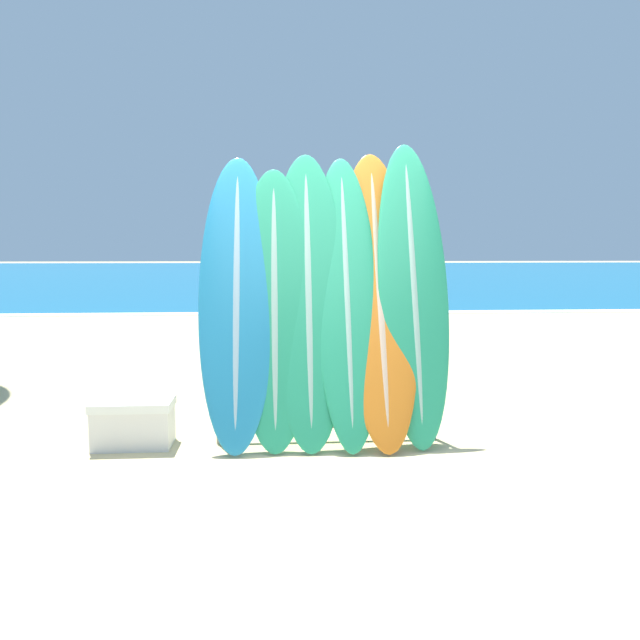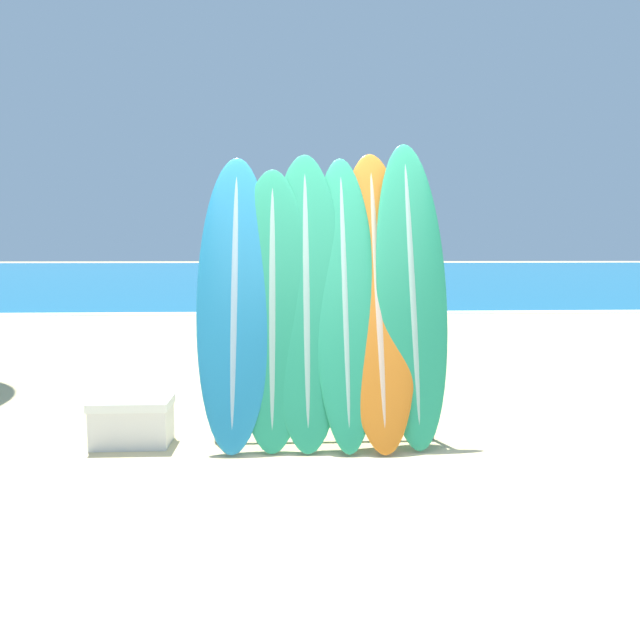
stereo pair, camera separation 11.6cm
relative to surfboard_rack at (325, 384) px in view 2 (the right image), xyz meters
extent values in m
plane|color=tan|center=(-0.03, -0.52, -0.44)|extent=(160.00, 160.00, 0.00)
cube|color=#146693|center=(-0.03, 39.34, -0.44)|extent=(120.00, 60.00, 0.00)
cube|color=white|center=(-0.03, 9.64, -0.43)|extent=(120.00, 0.60, 0.01)
cylinder|color=gray|center=(-0.81, 0.00, -0.03)|extent=(0.04, 0.04, 0.81)
cylinder|color=gray|center=(0.81, 0.00, -0.03)|extent=(0.04, 0.04, 0.81)
cylinder|color=gray|center=(0.00, 0.00, 0.35)|extent=(1.66, 0.04, 0.04)
cylinder|color=gray|center=(0.00, 0.00, -0.32)|extent=(1.66, 0.04, 0.04)
ellipsoid|color=teal|center=(-0.67, 0.07, 0.64)|extent=(0.56, 0.92, 2.16)
ellipsoid|color=#98BACC|center=(-0.67, 0.07, 0.64)|extent=(0.10, 0.90, 2.08)
ellipsoid|color=#289E70|center=(-0.39, 0.06, 0.59)|extent=(0.56, 0.82, 2.06)
ellipsoid|color=#9AC3B3|center=(-0.39, 0.06, 0.59)|extent=(0.10, 0.79, 1.98)
ellipsoid|color=#289E70|center=(-0.14, 0.09, 0.66)|extent=(0.57, 0.92, 2.19)
ellipsoid|color=#9AC3B3|center=(-0.14, 0.09, 0.66)|extent=(0.10, 0.89, 2.11)
ellipsoid|color=#289E70|center=(0.15, 0.09, 0.65)|extent=(0.48, 1.01, 2.17)
ellipsoid|color=#9AC3B3|center=(0.15, 0.09, 0.65)|extent=(0.09, 0.98, 2.09)
ellipsoid|color=orange|center=(0.40, 0.12, 0.67)|extent=(0.57, 1.09, 2.22)
ellipsoid|color=beige|center=(0.40, 0.12, 0.67)|extent=(0.10, 1.06, 2.14)
ellipsoid|color=#289E70|center=(0.65, 0.09, 0.70)|extent=(0.53, 0.90, 2.28)
ellipsoid|color=#9AC3B3|center=(0.65, 0.09, 0.70)|extent=(0.09, 0.87, 2.19)
cylinder|color=beige|center=(1.70, 4.87, -0.07)|extent=(0.10, 0.10, 0.73)
cylinder|color=beige|center=(1.68, 4.72, -0.07)|extent=(0.10, 0.10, 0.73)
cube|color=#282D38|center=(1.69, 4.79, 0.18)|extent=(0.16, 0.22, 0.22)
cube|color=#3370BC|center=(1.69, 4.79, 0.58)|extent=(0.17, 0.24, 0.57)
sphere|color=beige|center=(1.69, 4.79, 1.00)|extent=(0.21, 0.21, 0.21)
cylinder|color=#846047|center=(1.00, 2.72, -0.03)|extent=(0.11, 0.11, 0.83)
cylinder|color=#846047|center=(1.07, 2.89, -0.03)|extent=(0.11, 0.11, 0.83)
cube|color=#282D38|center=(1.04, 2.80, 0.26)|extent=(0.23, 0.27, 0.25)
cube|color=#DB3842|center=(1.04, 2.80, 0.71)|extent=(0.25, 0.30, 0.65)
sphere|color=#846047|center=(1.04, 2.80, 1.19)|extent=(0.23, 0.23, 0.23)
cylinder|color=#A87A5B|center=(0.78, 4.46, -0.04)|extent=(0.11, 0.11, 0.80)
cylinder|color=#A87A5B|center=(0.62, 4.54, -0.04)|extent=(0.11, 0.11, 0.80)
cube|color=#385693|center=(0.70, 4.50, 0.24)|extent=(0.26, 0.22, 0.24)
cube|color=#3370BC|center=(0.70, 4.50, 0.68)|extent=(0.29, 0.24, 0.63)
sphere|color=#A87A5B|center=(0.70, 4.50, 1.14)|extent=(0.23, 0.23, 0.23)
cube|color=silver|center=(-1.42, -0.02, -0.30)|extent=(0.55, 0.33, 0.28)
cube|color=white|center=(-1.42, -0.02, -0.13)|extent=(0.57, 0.34, 0.06)
camera|label=1|loc=(-0.39, -4.53, 0.98)|focal=35.00mm
camera|label=2|loc=(-0.27, -4.54, 0.98)|focal=35.00mm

